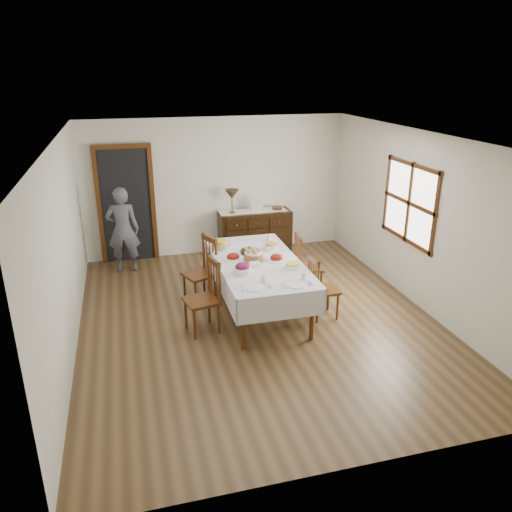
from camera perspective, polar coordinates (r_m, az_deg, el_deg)
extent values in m
plane|color=brown|center=(7.33, 0.20, -7.23)|extent=(6.00, 6.00, 0.00)
cube|color=silver|center=(6.52, 0.23, 13.37)|extent=(5.00, 6.00, 0.02)
cube|color=silver|center=(9.63, -4.51, 7.90)|extent=(5.00, 0.02, 2.60)
cube|color=silver|center=(4.24, 11.08, -10.04)|extent=(5.00, 0.02, 2.60)
cube|color=silver|center=(6.64, -21.07, 0.54)|extent=(0.02, 6.00, 2.60)
cube|color=silver|center=(7.82, 18.23, 3.84)|extent=(0.02, 6.00, 2.60)
cube|color=white|center=(8.00, 17.18, 5.82)|extent=(0.02, 1.30, 1.10)
cube|color=#4D270F|center=(8.00, 17.10, 5.82)|extent=(0.03, 1.46, 1.26)
cube|color=black|center=(9.50, -14.59, 5.56)|extent=(0.90, 0.06, 2.10)
cube|color=#4D270F|center=(9.48, -14.58, 5.53)|extent=(1.04, 0.08, 2.18)
cube|color=silver|center=(7.24, 0.26, -0.75)|extent=(1.15, 2.30, 0.04)
cylinder|color=#4D270F|center=(6.43, -1.50, -7.72)|extent=(0.06, 0.06, 0.74)
cylinder|color=#4D270F|center=(6.69, 6.42, -6.69)|extent=(0.06, 0.06, 0.74)
cylinder|color=#4D270F|center=(8.20, -4.74, -1.27)|extent=(0.06, 0.06, 0.74)
cylinder|color=#4D270F|center=(8.40, 1.59, -0.65)|extent=(0.06, 0.06, 0.74)
cube|color=silver|center=(7.18, -4.26, -2.36)|extent=(0.02, 2.34, 0.36)
cube|color=silver|center=(7.46, 4.60, -1.45)|extent=(0.02, 2.34, 0.36)
cube|color=silver|center=(6.29, 3.03, -5.85)|extent=(1.19, 0.02, 0.36)
cube|color=silver|center=(8.35, -1.82, 1.08)|extent=(1.19, 0.02, 0.36)
cube|color=#4D270F|center=(6.85, -6.26, -5.11)|extent=(0.51, 0.51, 0.04)
cylinder|color=#4D270F|center=(7.06, -8.03, -6.58)|extent=(0.04, 0.04, 0.44)
cylinder|color=#4D270F|center=(6.76, -7.04, -7.82)|extent=(0.04, 0.04, 0.44)
cylinder|color=#4D270F|center=(7.16, -5.37, -6.03)|extent=(0.04, 0.04, 0.44)
cylinder|color=#4D270F|center=(6.87, -4.27, -7.22)|extent=(0.04, 0.04, 0.44)
cylinder|color=#4D270F|center=(6.95, -5.39, -2.05)|extent=(0.04, 0.04, 0.58)
cylinder|color=#4D270F|center=(6.63, -4.20, -3.17)|extent=(0.04, 0.04, 0.58)
cube|color=#4D270F|center=(6.70, -4.87, -0.66)|extent=(0.13, 0.41, 0.08)
cylinder|color=#4D270F|center=(6.88, -5.10, -2.48)|extent=(0.02, 0.02, 0.47)
cylinder|color=#4D270F|center=(6.80, -4.80, -2.76)|extent=(0.02, 0.02, 0.47)
cylinder|color=#4D270F|center=(6.72, -4.50, -3.04)|extent=(0.02, 0.02, 0.47)
cube|color=#4D270F|center=(7.69, -6.49, -2.12)|extent=(0.56, 0.56, 0.04)
cylinder|color=#4D270F|center=(7.85, -8.18, -3.63)|extent=(0.04, 0.04, 0.45)
cylinder|color=#4D270F|center=(7.57, -6.90, -4.54)|extent=(0.04, 0.04, 0.45)
cylinder|color=#4D270F|center=(8.00, -5.96, -3.04)|extent=(0.04, 0.04, 0.45)
cylinder|color=#4D270F|center=(7.73, -4.63, -3.90)|extent=(0.04, 0.04, 0.45)
cylinder|color=#4D270F|center=(7.82, -6.01, 0.60)|extent=(0.04, 0.04, 0.58)
cylinder|color=#4D270F|center=(7.52, -4.57, -0.19)|extent=(0.04, 0.04, 0.58)
cube|color=#4D270F|center=(7.59, -5.37, 1.97)|extent=(0.19, 0.40, 0.08)
cylinder|color=#4D270F|center=(7.75, -5.65, 0.26)|extent=(0.02, 0.02, 0.48)
cylinder|color=#4D270F|center=(7.68, -5.30, 0.07)|extent=(0.02, 0.02, 0.48)
cylinder|color=#4D270F|center=(7.60, -4.94, -0.14)|extent=(0.02, 0.02, 0.48)
cube|color=#4D270F|center=(7.30, 7.74, -3.89)|extent=(0.40, 0.40, 0.04)
cylinder|color=#4D270F|center=(7.33, 9.29, -5.78)|extent=(0.03, 0.03, 0.40)
cylinder|color=#4D270F|center=(7.58, 8.26, -4.77)|extent=(0.03, 0.03, 0.40)
cylinder|color=#4D270F|center=(7.20, 7.02, -6.13)|extent=(0.03, 0.03, 0.40)
cylinder|color=#4D270F|center=(7.46, 6.06, -5.09)|extent=(0.03, 0.03, 0.40)
cylinder|color=#4D270F|center=(6.99, 7.08, -2.69)|extent=(0.04, 0.04, 0.52)
cylinder|color=#4D270F|center=(7.27, 6.03, -1.69)|extent=(0.04, 0.04, 0.52)
cube|color=#4D270F|center=(7.04, 6.62, -0.51)|extent=(0.05, 0.37, 0.07)
cylinder|color=#4D270F|center=(7.06, 6.80, -2.57)|extent=(0.02, 0.02, 0.43)
cylinder|color=#4D270F|center=(7.13, 6.54, -2.32)|extent=(0.02, 0.02, 0.43)
cylinder|color=#4D270F|center=(7.20, 6.28, -2.07)|extent=(0.02, 0.02, 0.43)
cube|color=#4D270F|center=(8.01, 6.05, -1.33)|extent=(0.45, 0.45, 0.04)
cylinder|color=#4D270F|center=(8.00, 7.44, -3.23)|extent=(0.04, 0.04, 0.42)
cylinder|color=#4D270F|center=(8.29, 6.82, -2.30)|extent=(0.04, 0.04, 0.42)
cylinder|color=#4D270F|center=(7.92, 5.12, -3.39)|extent=(0.04, 0.04, 0.42)
cylinder|color=#4D270F|center=(8.21, 4.58, -2.45)|extent=(0.04, 0.04, 0.42)
cylinder|color=#4D270F|center=(7.71, 5.11, -0.01)|extent=(0.04, 0.04, 0.55)
cylinder|color=#4D270F|center=(8.03, 4.53, 0.87)|extent=(0.04, 0.04, 0.55)
cube|color=#4D270F|center=(7.79, 4.87, 2.06)|extent=(0.08, 0.39, 0.08)
cylinder|color=#4D270F|center=(7.80, 4.96, 0.08)|extent=(0.02, 0.02, 0.45)
cylinder|color=#4D270F|center=(7.88, 4.81, 0.31)|extent=(0.02, 0.02, 0.45)
cylinder|color=#4D270F|center=(7.96, 4.67, 0.53)|extent=(0.02, 0.02, 0.45)
cube|color=black|center=(9.75, -0.12, 2.74)|extent=(1.39, 0.46, 0.84)
cube|color=black|center=(9.35, -2.22, 3.55)|extent=(0.39, 0.02, 0.17)
sphere|color=brown|center=(9.34, -2.19, 3.51)|extent=(0.03, 0.03, 0.03)
cube|color=black|center=(9.45, 0.26, 3.75)|extent=(0.39, 0.02, 0.17)
sphere|color=brown|center=(9.43, 0.29, 3.71)|extent=(0.03, 0.03, 0.03)
cube|color=black|center=(9.56, 2.68, 3.93)|extent=(0.39, 0.02, 0.17)
sphere|color=brown|center=(9.55, 2.72, 3.90)|extent=(0.03, 0.03, 0.03)
imported|color=#4E505A|center=(9.05, -14.99, 3.23)|extent=(0.54, 0.37, 1.64)
cylinder|color=brown|center=(7.25, -0.29, -0.11)|extent=(0.28, 0.28, 0.10)
cylinder|color=white|center=(7.22, -0.29, 0.35)|extent=(0.25, 0.25, 0.02)
sphere|color=#B38346|center=(7.23, 0.24, 0.62)|extent=(0.08, 0.08, 0.08)
sphere|color=#B38346|center=(7.28, -0.43, 0.76)|extent=(0.08, 0.08, 0.08)
sphere|color=#B38346|center=(7.20, -0.82, 0.53)|extent=(0.08, 0.08, 0.08)
sphere|color=#B38346|center=(7.15, -0.15, 0.39)|extent=(0.08, 0.08, 0.08)
cylinder|color=black|center=(7.54, -0.71, 0.52)|extent=(0.29, 0.29, 0.05)
ellipsoid|color=pink|center=(7.55, -0.13, 0.92)|extent=(0.05, 0.05, 0.06)
ellipsoid|color=#6EC5FF|center=(7.60, -0.67, 1.07)|extent=(0.05, 0.05, 0.06)
ellipsoid|color=#AEE97F|center=(7.56, -1.27, 0.94)|extent=(0.05, 0.05, 0.06)
ellipsoid|color=#F2BF58|center=(7.47, -1.10, 0.71)|extent=(0.05, 0.05, 0.06)
ellipsoid|color=#B692D8|center=(7.47, -0.39, 0.69)|extent=(0.05, 0.05, 0.06)
cylinder|color=white|center=(7.32, -2.64, -0.30)|extent=(0.32, 0.32, 0.01)
ellipsoid|color=maroon|center=(7.31, -2.64, -0.08)|extent=(0.19, 0.16, 0.11)
cylinder|color=white|center=(7.28, 2.36, -0.41)|extent=(0.33, 0.33, 0.01)
ellipsoid|color=maroon|center=(7.27, 2.36, -0.19)|extent=(0.19, 0.16, 0.11)
cylinder|color=white|center=(6.81, -1.56, -1.67)|extent=(0.25, 0.25, 0.08)
ellipsoid|color=maroon|center=(6.78, -1.56, -1.20)|extent=(0.20, 0.17, 0.11)
cylinder|color=white|center=(7.70, 1.73, 1.03)|extent=(0.24, 0.24, 0.07)
cylinder|color=orange|center=(7.69, 1.73, 1.37)|extent=(0.18, 0.18, 0.03)
cylinder|color=tan|center=(7.73, -4.12, 1.17)|extent=(0.22, 0.22, 0.09)
cylinder|color=gold|center=(7.71, -4.13, 1.64)|extent=(0.20, 0.20, 0.04)
cylinder|color=white|center=(7.00, 4.23, -1.15)|extent=(0.22, 0.22, 0.06)
cylinder|color=#F8BD48|center=(6.99, 4.24, -0.85)|extent=(0.20, 0.20, 0.02)
cube|color=white|center=(7.01, -0.14, -1.00)|extent=(0.14, 0.09, 0.07)
cylinder|color=white|center=(6.37, -0.10, -3.63)|extent=(0.25, 0.25, 0.01)
cube|color=white|center=(6.33, -1.59, -3.82)|extent=(0.08, 0.12, 0.01)
cube|color=silver|center=(6.33, -1.59, -3.77)|extent=(0.02, 0.16, 0.01)
cube|color=silver|center=(6.41, 1.29, -3.50)|extent=(0.01, 0.18, 0.01)
cube|color=silver|center=(6.42, 1.63, -3.46)|extent=(0.02, 0.14, 0.01)
cylinder|color=white|center=(6.52, 0.84, -2.61)|extent=(0.07, 0.07, 0.10)
cylinder|color=white|center=(6.47, 4.63, -3.30)|extent=(0.25, 0.25, 0.01)
cube|color=white|center=(6.42, 3.19, -3.49)|extent=(0.08, 0.12, 0.01)
cube|color=silver|center=(6.41, 3.19, -3.44)|extent=(0.02, 0.16, 0.01)
cube|color=silver|center=(6.52, 5.96, -3.17)|extent=(0.01, 0.18, 0.01)
cube|color=silver|center=(6.53, 6.29, -3.13)|extent=(0.02, 0.14, 0.01)
cylinder|color=white|center=(6.63, 5.44, -2.30)|extent=(0.07, 0.07, 0.10)
cylinder|color=white|center=(7.88, -2.86, 1.57)|extent=(0.06, 0.06, 0.09)
cylinder|color=white|center=(8.08, 1.46, 2.11)|extent=(0.07, 0.07, 0.10)
cube|color=white|center=(9.65, -0.39, 5.18)|extent=(1.30, 0.35, 0.01)
cylinder|color=brown|center=(9.51, -2.74, 4.98)|extent=(0.12, 0.12, 0.03)
cylinder|color=brown|center=(9.47, -2.76, 5.79)|extent=(0.02, 0.02, 0.25)
cone|color=#3F301F|center=(9.42, -2.78, 7.05)|extent=(0.26, 0.26, 0.18)
cube|color=beige|center=(9.57, 0.13, 5.89)|extent=(0.22, 0.08, 0.28)
cylinder|color=#4D270F|center=(9.75, 2.44, 5.48)|extent=(0.20, 0.20, 0.06)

